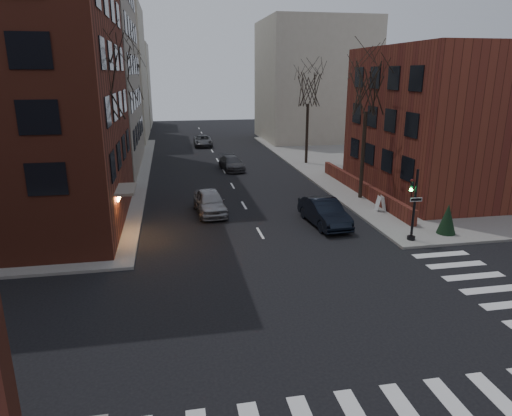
{
  "coord_description": "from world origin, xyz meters",
  "views": [
    {
      "loc": [
        -4.94,
        -12.9,
        9.09
      ],
      "look_at": [
        -0.52,
        10.56,
        2.0
      ],
      "focal_mm": 32.0,
      "sensor_mm": 36.0,
      "label": 1
    }
  ],
  "objects_px": {
    "tree_left_c": "(131,83)",
    "car_lane_far": "(203,141)",
    "streetlamp_near": "(125,141)",
    "tree_left_b": "(117,75)",
    "tree_right_a": "(367,89)",
    "parked_sedan": "(324,212)",
    "car_lane_gray": "(231,163)",
    "tree_left_a": "(95,85)",
    "traffic_signal": "(413,209)",
    "car_lane_silver": "(210,202)",
    "streetlamp_far": "(140,117)",
    "tree_right_b": "(308,89)",
    "evergreen_shrub": "(447,219)",
    "sandwich_board": "(381,203)"
  },
  "relations": [
    {
      "from": "parked_sedan",
      "to": "tree_right_b",
      "type": "bearing_deg",
      "value": 71.97
    },
    {
      "from": "streetlamp_near",
      "to": "evergreen_shrub",
      "type": "relative_size",
      "value": 3.55
    },
    {
      "from": "car_lane_gray",
      "to": "streetlamp_far",
      "type": "bearing_deg",
      "value": 121.37
    },
    {
      "from": "tree_right_b",
      "to": "streetlamp_near",
      "type": "xyz_separation_m",
      "value": [
        -17.0,
        -10.0,
        -3.35
      ]
    },
    {
      "from": "tree_left_c",
      "to": "streetlamp_near",
      "type": "height_order",
      "value": "tree_left_c"
    },
    {
      "from": "streetlamp_far",
      "to": "car_lane_gray",
      "type": "relative_size",
      "value": 1.38
    },
    {
      "from": "parked_sedan",
      "to": "tree_left_b",
      "type": "bearing_deg",
      "value": 130.01
    },
    {
      "from": "streetlamp_near",
      "to": "car_lane_gray",
      "type": "height_order",
      "value": "streetlamp_near"
    },
    {
      "from": "tree_left_a",
      "to": "evergreen_shrub",
      "type": "height_order",
      "value": "tree_left_a"
    },
    {
      "from": "streetlamp_near",
      "to": "parked_sedan",
      "type": "bearing_deg",
      "value": -36.56
    },
    {
      "from": "tree_left_a",
      "to": "tree_left_c",
      "type": "height_order",
      "value": "tree_left_a"
    },
    {
      "from": "car_lane_gray",
      "to": "evergreen_shrub",
      "type": "distance_m",
      "value": 23.05
    },
    {
      "from": "tree_left_b",
      "to": "car_lane_gray",
      "type": "bearing_deg",
      "value": 25.01
    },
    {
      "from": "traffic_signal",
      "to": "car_lane_gray",
      "type": "xyz_separation_m",
      "value": [
        -7.14,
        21.48,
        -1.25
      ]
    },
    {
      "from": "parked_sedan",
      "to": "tree_right_a",
      "type": "bearing_deg",
      "value": 43.95
    },
    {
      "from": "sandwich_board",
      "to": "evergreen_shrub",
      "type": "height_order",
      "value": "evergreen_shrub"
    },
    {
      "from": "car_lane_silver",
      "to": "car_lane_far",
      "type": "height_order",
      "value": "car_lane_silver"
    },
    {
      "from": "sandwich_board",
      "to": "tree_right_a",
      "type": "bearing_deg",
      "value": 93.94
    },
    {
      "from": "streetlamp_near",
      "to": "tree_right_b",
      "type": "bearing_deg",
      "value": 30.47
    },
    {
      "from": "evergreen_shrub",
      "to": "car_lane_gray",
      "type": "bearing_deg",
      "value": 114.89
    },
    {
      "from": "streetlamp_far",
      "to": "parked_sedan",
      "type": "relative_size",
      "value": 1.27
    },
    {
      "from": "streetlamp_near",
      "to": "tree_left_b",
      "type": "bearing_deg",
      "value": 98.53
    },
    {
      "from": "traffic_signal",
      "to": "tree_right_a",
      "type": "height_order",
      "value": "tree_right_a"
    },
    {
      "from": "car_lane_gray",
      "to": "evergreen_shrub",
      "type": "bearing_deg",
      "value": -71.74
    },
    {
      "from": "car_lane_far",
      "to": "evergreen_shrub",
      "type": "distance_m",
      "value": 38.27
    },
    {
      "from": "parked_sedan",
      "to": "car_lane_silver",
      "type": "relative_size",
      "value": 1.06
    },
    {
      "from": "tree_right_a",
      "to": "parked_sedan",
      "type": "xyz_separation_m",
      "value": [
        -4.6,
        -5.2,
        -7.21
      ]
    },
    {
      "from": "tree_left_b",
      "to": "tree_left_c",
      "type": "xyz_separation_m",
      "value": [
        0.0,
        14.0,
        -0.88
      ]
    },
    {
      "from": "traffic_signal",
      "to": "tree_left_b",
      "type": "distance_m",
      "value": 24.87
    },
    {
      "from": "parked_sedan",
      "to": "evergreen_shrub",
      "type": "bearing_deg",
      "value": -31.71
    },
    {
      "from": "parked_sedan",
      "to": "car_lane_silver",
      "type": "distance_m",
      "value": 7.7
    },
    {
      "from": "tree_right_a",
      "to": "tree_right_b",
      "type": "bearing_deg",
      "value": 90.0
    },
    {
      "from": "traffic_signal",
      "to": "streetlamp_far",
      "type": "distance_m",
      "value": 36.81
    },
    {
      "from": "tree_right_a",
      "to": "tree_left_b",
      "type": "bearing_deg",
      "value": 155.56
    },
    {
      "from": "car_lane_far",
      "to": "parked_sedan",
      "type": "bearing_deg",
      "value": -80.34
    },
    {
      "from": "streetlamp_near",
      "to": "sandwich_board",
      "type": "distance_m",
      "value": 18.88
    },
    {
      "from": "tree_left_c",
      "to": "parked_sedan",
      "type": "xyz_separation_m",
      "value": [
        13.0,
        -27.2,
        -7.21
      ]
    },
    {
      "from": "tree_left_a",
      "to": "tree_right_b",
      "type": "relative_size",
      "value": 1.12
    },
    {
      "from": "streetlamp_far",
      "to": "evergreen_shrub",
      "type": "height_order",
      "value": "streetlamp_far"
    },
    {
      "from": "traffic_signal",
      "to": "streetlamp_far",
      "type": "bearing_deg",
      "value": 116.06
    },
    {
      "from": "tree_left_c",
      "to": "car_lane_far",
      "type": "relative_size",
      "value": 1.98
    },
    {
      "from": "streetlamp_far",
      "to": "car_lane_far",
      "type": "bearing_deg",
      "value": 29.2
    },
    {
      "from": "car_lane_gray",
      "to": "sandwich_board",
      "type": "height_order",
      "value": "car_lane_gray"
    },
    {
      "from": "tree_right_b",
      "to": "car_lane_gray",
      "type": "relative_size",
      "value": 2.02
    },
    {
      "from": "tree_left_a",
      "to": "parked_sedan",
      "type": "xyz_separation_m",
      "value": [
        13.0,
        -1.2,
        -7.65
      ]
    },
    {
      "from": "traffic_signal",
      "to": "tree_left_b",
      "type": "relative_size",
      "value": 0.37
    },
    {
      "from": "sandwich_board",
      "to": "tree_right_b",
      "type": "bearing_deg",
      "value": 94.3
    },
    {
      "from": "streetlamp_far",
      "to": "car_lane_gray",
      "type": "bearing_deg",
      "value": -52.0
    },
    {
      "from": "streetlamp_near",
      "to": "car_lane_far",
      "type": "relative_size",
      "value": 1.28
    },
    {
      "from": "tree_left_a",
      "to": "tree_right_b",
      "type": "xyz_separation_m",
      "value": [
        17.6,
        18.0,
        -0.88
      ]
    }
  ]
}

